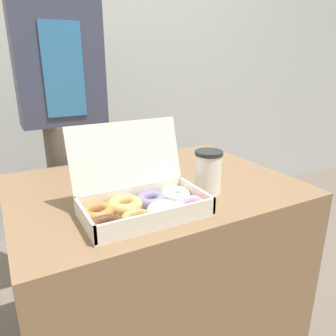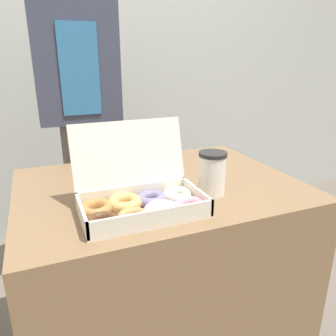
{
  "view_description": "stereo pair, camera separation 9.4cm",
  "coord_description": "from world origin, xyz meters",
  "px_view_note": "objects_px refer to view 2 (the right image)",
  "views": [
    {
      "loc": [
        -0.47,
        -0.98,
        1.19
      ],
      "look_at": [
        -0.04,
        -0.19,
        0.89
      ],
      "focal_mm": 35.0,
      "sensor_mm": 36.0,
      "label": 1
    },
    {
      "loc": [
        -0.38,
        -1.02,
        1.19
      ],
      "look_at": [
        -0.04,
        -0.19,
        0.89
      ],
      "focal_mm": 35.0,
      "sensor_mm": 36.0,
      "label": 2
    }
  ],
  "objects_px": {
    "person_customer": "(79,100)",
    "donut_box": "(142,201)",
    "napkin_holder": "(158,150)",
    "coffee_cup": "(212,173)"
  },
  "relations": [
    {
      "from": "person_customer",
      "to": "donut_box",
      "type": "bearing_deg",
      "value": -85.39
    },
    {
      "from": "donut_box",
      "to": "coffee_cup",
      "type": "distance_m",
      "value": 0.26
    },
    {
      "from": "donut_box",
      "to": "person_customer",
      "type": "height_order",
      "value": "person_customer"
    },
    {
      "from": "donut_box",
      "to": "person_customer",
      "type": "distance_m",
      "value": 0.75
    },
    {
      "from": "donut_box",
      "to": "napkin_holder",
      "type": "height_order",
      "value": "donut_box"
    },
    {
      "from": "napkin_holder",
      "to": "person_customer",
      "type": "relative_size",
      "value": 0.07
    },
    {
      "from": "donut_box",
      "to": "coffee_cup",
      "type": "height_order",
      "value": "donut_box"
    },
    {
      "from": "coffee_cup",
      "to": "person_customer",
      "type": "distance_m",
      "value": 0.77
    },
    {
      "from": "napkin_holder",
      "to": "person_customer",
      "type": "xyz_separation_m",
      "value": [
        -0.26,
        0.3,
        0.19
      ]
    },
    {
      "from": "donut_box",
      "to": "napkin_holder",
      "type": "distance_m",
      "value": 0.47
    }
  ]
}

